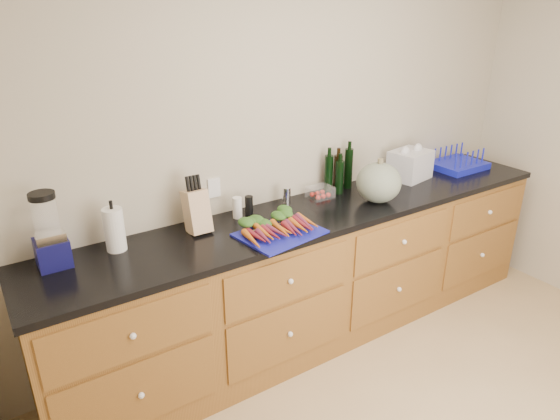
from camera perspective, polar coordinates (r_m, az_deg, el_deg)
wall_back at (r=3.33m, az=1.41°, el=7.59°), size 4.10×0.05×2.60m
cabinets at (r=3.41m, az=4.44°, el=-7.56°), size 3.60×0.64×0.90m
countertop at (r=3.21m, az=4.65°, el=-0.29°), size 3.64×0.62×0.04m
cutting_board at (r=2.85m, az=-0.00°, el=-2.67°), size 0.50×0.41×0.01m
carrots at (r=2.87m, az=-0.37°, el=-1.90°), size 0.43×0.29×0.06m
squash at (r=3.34m, az=11.22°, el=3.10°), size 0.29×0.29×0.27m
blender_appliance at (r=2.70m, az=-24.87°, el=-2.58°), size 0.15×0.15×0.39m
paper_towel at (r=2.77m, az=-18.40°, el=-2.14°), size 0.11×0.11×0.24m
knife_block at (r=2.89m, az=-9.49°, el=-0.14°), size 0.12×0.12×0.25m
grinder_salt at (r=3.06m, az=-4.90°, el=0.26°), size 0.06×0.06×0.13m
grinder_pepper at (r=3.09m, az=-3.56°, el=0.51°), size 0.05×0.05×0.12m
canister_chrome at (r=3.23m, az=0.75°, el=1.55°), size 0.05×0.05×0.12m
tomato_box at (r=3.38m, az=4.63°, el=2.03°), size 0.16×0.13×0.08m
bottles at (r=3.49m, az=6.73°, el=4.23°), size 0.24×0.12×0.28m
grocery_bag at (r=3.85m, az=14.63°, el=5.02°), size 0.33×0.28×0.21m
dish_rack at (r=4.22m, az=19.64°, el=5.05°), size 0.41×0.33×0.16m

